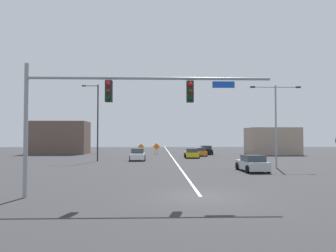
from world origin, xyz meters
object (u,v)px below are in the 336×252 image
Objects in this scene: street_lamp_mid_left at (276,118)px; construction_sign_median_near at (141,148)px; construction_sign_right_lane at (156,147)px; car_silver_approaching at (252,164)px; car_black_mid at (206,150)px; street_lamp_near_left at (97,119)px; car_white_near at (138,155)px; traffic_signal_assembly at (111,100)px; car_orange_distant at (199,152)px; car_yellow_far at (192,153)px.

construction_sign_median_near is (-13.89, 23.56, -3.58)m from street_lamp_mid_left.
construction_sign_right_lane is 28.07m from car_silver_approaching.
street_lamp_mid_left is at bearing -82.34° from car_black_mid.
car_silver_approaching is (15.32, -11.60, -4.38)m from street_lamp_near_left.
street_lamp_mid_left is at bearing -37.16° from car_white_near.
car_white_near is 1.09× the size of car_black_mid.
car_black_mid is (-3.12, 23.20, -4.03)m from street_lamp_mid_left.
car_white_near is (-13.63, 10.33, -4.02)m from street_lamp_mid_left.
car_orange_distant is at bearing 75.56° from traffic_signal_assembly.
street_lamp_mid_left is 1.90× the size of car_yellow_far.
car_orange_distant is at bearing 103.78° from street_lamp_mid_left.
car_black_mid is 0.93× the size of car_silver_approaching.
car_yellow_far is at bearing -109.39° from car_orange_distant.
street_lamp_near_left reaches higher than car_silver_approaching.
traffic_signal_assembly is 2.82× the size of car_white_near.
car_orange_distant is (13.67, 10.67, -4.41)m from street_lamp_near_left.
street_lamp_near_left is at bearing -162.00° from car_white_near.
car_black_mid is 0.84× the size of car_orange_distant.
construction_sign_right_lane is (-11.33, 24.01, -3.54)m from street_lamp_mid_left.
car_white_near is 1.02× the size of car_silver_approaching.
construction_sign_right_lane is at bearing 80.43° from car_white_near.
traffic_signal_assembly is 34.96m from car_orange_distant.
construction_sign_right_lane is at bearing 9.87° from construction_sign_median_near.
street_lamp_near_left reaches higher than car_white_near.
construction_sign_right_lane reaches higher than car_orange_distant.
street_lamp_near_left reaches higher than car_yellow_far.
traffic_signal_assembly is 6.68× the size of construction_sign_median_near.
street_lamp_mid_left is 27.59m from construction_sign_median_near.
traffic_signal_assembly is 15.86m from car_silver_approaching.
car_yellow_far is (7.25, 4.52, -0.05)m from car_white_near.
car_orange_distant is 22.33m from car_silver_approaching.
car_silver_approaching is at bearing -137.72° from street_lamp_mid_left.
street_lamp_mid_left is 2.00× the size of car_black_mid.
street_lamp_mid_left is at bearing 42.28° from car_silver_approaching.
construction_sign_right_lane is 8.02m from car_orange_distant.
traffic_signal_assembly reaches higher than car_orange_distant.
construction_sign_right_lane is 0.40× the size of car_orange_distant.
construction_sign_median_near is (4.54, 14.79, -3.89)m from street_lamp_near_left.
traffic_signal_assembly is at bearing -132.25° from car_silver_approaching.
car_yellow_far is (-6.38, 14.85, -4.07)m from street_lamp_mid_left.
construction_sign_median_near reaches higher than car_white_near.
car_yellow_far is (-3.26, -8.35, -0.05)m from car_black_mid.
construction_sign_right_lane is 10.42m from car_yellow_far.
traffic_signal_assembly reaches higher than car_yellow_far.
traffic_signal_assembly is 30.15m from car_yellow_far.
traffic_signal_assembly is 38.98m from car_black_mid.
street_lamp_near_left is 17.89m from car_orange_distant.
street_lamp_mid_left is 1.82× the size of car_white_near.
car_yellow_far is at bearing 113.25° from street_lamp_mid_left.
car_white_near is at bearing 128.64° from car_silver_approaching.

